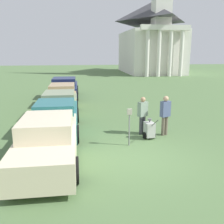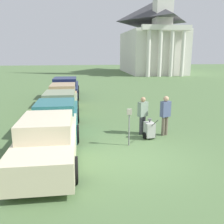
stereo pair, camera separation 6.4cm
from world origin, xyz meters
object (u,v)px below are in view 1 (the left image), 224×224
(parked_car_tan, at_px, (63,95))
(person_worker, at_px, (143,113))
(church, at_px, (151,34))
(parking_meter, at_px, (129,120))
(person_supervisor, at_px, (165,113))
(equipment_cart, at_px, (149,129))
(parked_car_teal, at_px, (56,118))
(parked_car_sage, at_px, (60,105))
(parked_car_navy, at_px, (65,88))
(parked_car_cream, at_px, (49,141))

(parked_car_tan, distance_m, person_worker, 7.56)
(church, bearing_deg, parked_car_tan, -118.17)
(parking_meter, distance_m, person_supervisor, 2.01)
(person_supervisor, bearing_deg, equipment_cart, 1.20)
(parked_car_teal, height_order, parked_car_sage, same)
(parked_car_teal, bearing_deg, equipment_cart, -19.23)
(parked_car_teal, height_order, person_supervisor, person_supervisor)
(parked_car_tan, bearing_deg, parked_car_sage, -89.57)
(parked_car_navy, xyz_separation_m, parking_meter, (2.86, -10.76, 0.28))
(parked_car_cream, xyz_separation_m, person_supervisor, (4.62, 2.05, 0.25))
(parked_car_tan, distance_m, parked_car_navy, 2.90)
(parked_car_teal, xyz_separation_m, person_worker, (3.72, -0.74, 0.26))
(parking_meter, xyz_separation_m, church, (10.47, 32.76, 5.33))
(parked_car_sage, bearing_deg, parked_car_teal, -89.57)
(church, bearing_deg, person_worker, -106.99)
(parking_meter, height_order, person_supervisor, person_supervisor)
(equipment_cart, bearing_deg, parked_car_tan, 110.77)
(parked_car_navy, relative_size, parking_meter, 3.53)
(equipment_cart, bearing_deg, parked_car_teal, 153.01)
(parked_car_sage, xyz_separation_m, parking_meter, (2.86, -4.71, 0.33))
(person_worker, relative_size, person_supervisor, 0.96)
(equipment_cart, bearing_deg, parked_car_cream, -163.26)
(parked_car_teal, height_order, parked_car_tan, parked_car_tan)
(parked_car_teal, distance_m, equipment_cart, 4.10)
(parked_car_cream, xyz_separation_m, parked_car_tan, (-0.00, 8.93, -0.06))
(parked_car_tan, relative_size, equipment_cart, 5.21)
(church, bearing_deg, parked_car_teal, -113.46)
(parked_car_tan, height_order, equipment_cart, parked_car_tan)
(parked_car_navy, height_order, parking_meter, parked_car_navy)
(parked_car_tan, relative_size, church, 0.21)
(parked_car_navy, relative_size, equipment_cart, 5.06)
(parking_meter, xyz_separation_m, person_worker, (0.85, 1.29, -0.07))
(parked_car_tan, xyz_separation_m, church, (13.33, 24.90, 5.67))
(parked_car_navy, relative_size, person_worker, 3.11)
(parked_car_teal, xyz_separation_m, parking_meter, (2.86, -2.03, 0.33))
(person_supervisor, height_order, church, church)
(parked_car_teal, distance_m, church, 33.97)
(person_worker, bearing_deg, person_supervisor, 132.84)
(parked_car_navy, height_order, equipment_cart, parked_car_navy)
(parked_car_teal, bearing_deg, parked_car_sage, 90.43)
(parked_car_cream, relative_size, parked_car_navy, 0.96)
(parked_car_tan, height_order, person_worker, person_worker)
(person_worker, distance_m, church, 33.35)
(parked_car_teal, height_order, parked_car_navy, parked_car_navy)
(parked_car_cream, distance_m, church, 36.79)
(person_supervisor, bearing_deg, parked_car_tan, -78.44)
(parked_car_cream, height_order, parked_car_tan, parked_car_cream)
(parked_car_navy, bearing_deg, parked_car_teal, -89.57)
(parked_car_sage, height_order, parking_meter, parking_meter)
(parked_car_teal, distance_m, parked_car_navy, 8.73)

